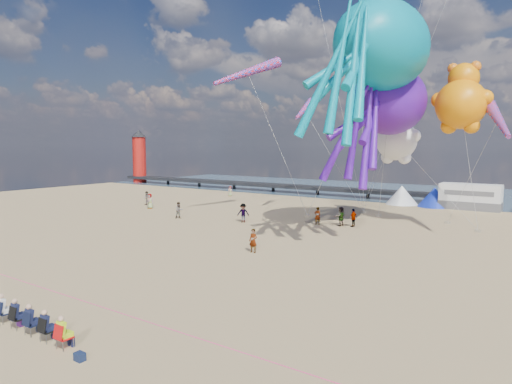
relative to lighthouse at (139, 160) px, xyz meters
name	(u,v)px	position (x,y,z in m)	size (l,w,h in m)	color
ground	(206,288)	(56.00, -44.00, -4.50)	(120.00, 120.00, 0.00)	tan
water	(445,195)	(56.00, 11.00, -4.48)	(120.00, 120.00, 0.00)	#365368
pier	(253,184)	(28.00, 0.00, -3.50)	(60.00, 3.00, 0.50)	black
lighthouse	(139,160)	(0.00, 0.00, 0.00)	(2.60, 2.60, 9.00)	#A5140F
motorhome_0	(470,197)	(62.00, -4.00, -3.00)	(6.60, 2.50, 3.00)	silver
tent_white	(402,195)	(54.00, -4.00, -3.30)	(4.00, 4.00, 2.40)	white
tent_blue	(435,197)	(58.00, -4.00, -3.30)	(4.00, 4.00, 2.40)	#1933CC
spectator_row	(33,319)	(54.26, -52.51, -3.85)	(6.10, 0.90, 1.30)	black
cooler_purple	(21,322)	(52.92, -52.27, -4.34)	(0.40, 0.30, 0.32)	#5B207B
cooler_navy	(80,357)	(57.77, -52.77, -4.35)	(0.38, 0.28, 0.30)	#131E3C
rope_line	(131,317)	(56.00, -49.00, -4.48)	(0.03, 0.03, 34.00)	#F2338C
standing_person	(253,241)	(53.47, -36.04, -3.65)	(0.62, 0.41, 1.71)	tan
beachgoer_0	(230,191)	(30.46, -9.35, -3.74)	(0.55, 0.36, 1.52)	#7F6659
beachgoer_1	(147,198)	(28.03, -23.14, -3.63)	(0.85, 0.56, 1.75)	#7F6659
beachgoer_2	(243,213)	(45.46, -26.40, -3.57)	(0.91, 0.71, 1.87)	#7F6659
beachgoer_3	(353,218)	(55.26, -22.47, -3.66)	(1.09, 0.63, 1.68)	#7F6659
beachgoer_4	(341,216)	(54.10, -22.66, -3.60)	(1.05, 0.44, 1.80)	#7F6659
beachgoer_5	(317,216)	(51.97, -23.30, -3.65)	(1.57, 0.50, 1.69)	#7F6659
beachgoer_6	(150,201)	(30.62, -24.97, -3.60)	(0.66, 0.43, 1.80)	#7F6659
beachgoer_7	(179,210)	(38.67, -28.31, -3.65)	(0.83, 0.54, 1.70)	#7F6659
sandbag_a	(307,215)	(48.87, -19.56, -4.39)	(0.50, 0.35, 0.22)	gray
sandbag_b	(379,216)	(55.08, -15.28, -4.39)	(0.50, 0.35, 0.22)	gray
sandbag_c	(478,231)	(65.23, -18.79, -4.39)	(0.50, 0.35, 0.22)	gray
sandbag_d	(447,223)	(62.06, -15.79, -4.39)	(0.50, 0.35, 0.22)	gray
sandbag_e	(363,212)	(52.80, -13.79, -4.39)	(0.50, 0.35, 0.22)	gray
kite_octopus_teal	(382,46)	(58.82, -26.08, 10.78)	(5.11, 11.92, 13.62)	#02859B
kite_octopus_purple	(390,100)	(58.11, -21.79, 6.97)	(4.77, 11.13, 12.72)	#4A109C
kite_panda	(396,140)	(57.00, -16.14, 3.52)	(4.87, 4.58, 6.88)	white
kite_teddy_orange	(461,104)	(63.54, -19.63, 6.50)	(5.11, 4.81, 7.21)	orange
windsock_left	(248,72)	(44.58, -24.41, 10.23)	(1.10, 7.92, 7.92)	red
windsock_mid	(498,119)	(66.68, -21.59, 5.05)	(1.00, 6.59, 6.59)	red
windsock_right	(304,110)	(47.66, -18.34, 6.82)	(0.90, 4.28, 4.28)	red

